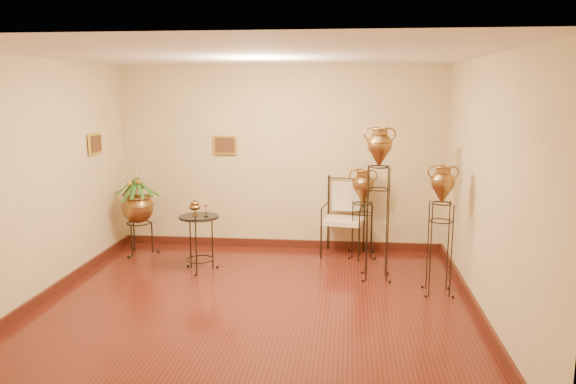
# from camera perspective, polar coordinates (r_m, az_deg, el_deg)

# --- Properties ---
(ground) EXTENTS (5.00, 5.00, 0.00)m
(ground) POSITION_cam_1_polar(r_m,az_deg,el_deg) (6.55, -3.47, -11.54)
(ground) COLOR #561814
(ground) RESTS_ON ground
(room_shell) EXTENTS (5.02, 5.02, 2.81)m
(room_shell) POSITION_cam_1_polar(r_m,az_deg,el_deg) (6.13, -3.69, 3.70)
(room_shell) COLOR beige
(room_shell) RESTS_ON ground
(amphora_tall) EXTENTS (0.42, 0.42, 2.00)m
(amphora_tall) POSITION_cam_1_polar(r_m,az_deg,el_deg) (7.29, 9.12, -1.01)
(amphora_tall) COLOR black
(amphora_tall) RESTS_ON ground
(amphora_mid) EXTENTS (0.44, 0.44, 1.59)m
(amphora_mid) POSITION_cam_1_polar(r_m,az_deg,el_deg) (6.95, 15.23, -3.65)
(amphora_mid) COLOR black
(amphora_mid) RESTS_ON ground
(amphora_short) EXTENTS (0.46, 0.46, 1.32)m
(amphora_short) POSITION_cam_1_polar(r_m,az_deg,el_deg) (8.33, 7.57, -2.06)
(amphora_short) COLOR black
(amphora_short) RESTS_ON ground
(planter_urn) EXTENTS (0.94, 0.94, 1.36)m
(planter_urn) POSITION_cam_1_polar(r_m,az_deg,el_deg) (8.66, -15.02, -1.17)
(planter_urn) COLOR black
(planter_urn) RESTS_ON ground
(armchair) EXTENTS (0.73, 0.69, 1.14)m
(armchair) POSITION_cam_1_polar(r_m,az_deg,el_deg) (8.35, 5.63, -2.61)
(armchair) COLOR black
(armchair) RESTS_ON ground
(side_table) EXTENTS (0.57, 0.57, 0.97)m
(side_table) POSITION_cam_1_polar(r_m,az_deg,el_deg) (7.75, -8.98, -5.04)
(side_table) COLOR black
(side_table) RESTS_ON ground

